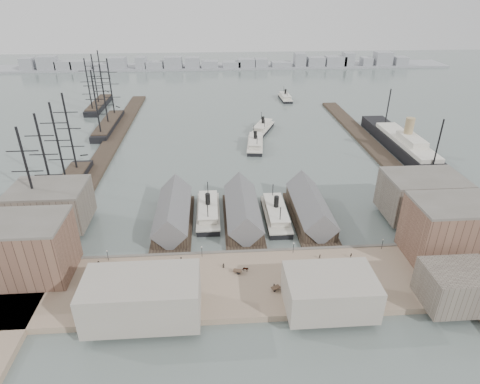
{
  "coord_description": "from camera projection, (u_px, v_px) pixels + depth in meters",
  "views": [
    {
      "loc": [
        -10.13,
        -113.83,
        80.84
      ],
      "look_at": [
        0.0,
        30.0,
        6.0
      ],
      "focal_mm": 30.0,
      "sensor_mm": 36.0,
      "label": 1
    }
  ],
  "objects": [
    {
      "name": "lamp_post_near_w",
      "position": [
        202.0,
        250.0,
        129.35
      ],
      "size": [
        0.44,
        0.44,
        3.92
      ],
      "color": "black",
      "rests_on": "quay"
    },
    {
      "name": "ferry_open_far",
      "position": [
        285.0,
        97.0,
        314.67
      ],
      "size": [
        8.11,
        24.83,
        8.79
      ],
      "rotation": [
        0.0,
        0.0,
        0.03
      ],
      "color": "black",
      "rests_on": "ground"
    },
    {
      "name": "horse_cart_right",
      "position": [
        282.0,
        290.0,
        115.27
      ],
      "size": [
        4.68,
        3.32,
        1.42
      ],
      "rotation": [
        0.0,
        0.0,
        2.04
      ],
      "color": "black",
      "rests_on": "quay"
    },
    {
      "name": "ground",
      "position": [
        246.0,
        247.0,
        138.66
      ],
      "size": [
        900.0,
        900.0,
        0.0
      ],
      "primitive_type": "plane",
      "color": "#525F5C",
      "rests_on": "ground"
    },
    {
      "name": "pedestrian_6",
      "position": [
        320.0,
        256.0,
        129.29
      ],
      "size": [
        0.95,
        0.89,
        1.56
      ],
      "primitive_type": "imported",
      "rotation": [
        0.0,
        0.0,
        0.52
      ],
      "color": "black",
      "rests_on": "quay"
    },
    {
      "name": "lamp_post_near_e",
      "position": [
        294.0,
        246.0,
        131.22
      ],
      "size": [
        0.44,
        0.44,
        3.92
      ],
      "color": "black",
      "rests_on": "quay"
    },
    {
      "name": "pedestrian_0",
      "position": [
        111.0,
        265.0,
        125.38
      ],
      "size": [
        0.75,
        0.72,
        1.66
      ],
      "primitive_type": "imported",
      "rotation": [
        0.0,
        0.0,
        5.63
      ],
      "color": "black",
      "rests_on": "quay"
    },
    {
      "name": "ferry_open_mid",
      "position": [
        263.0,
        127.0,
        247.67
      ],
      "size": [
        17.84,
        27.85,
        9.58
      ],
      "rotation": [
        0.0,
        0.0,
        -0.4
      ],
      "color": "black",
      "rests_on": "ground"
    },
    {
      "name": "warehouse_west_front",
      "position": [
        14.0,
        250.0,
        118.6
      ],
      "size": [
        32.0,
        18.0,
        18.0
      ],
      "primitive_type": "cube",
      "color": "brown",
      "rests_on": "west_land"
    },
    {
      "name": "pedestrian_7",
      "position": [
        326.0,
        276.0,
        120.64
      ],
      "size": [
        0.63,
        1.06,
        1.61
      ],
      "primitive_type": "imported",
      "rotation": [
        0.0,
        0.0,
        4.68
      ],
      "color": "black",
      "rests_on": "quay"
    },
    {
      "name": "street_bldg_center",
      "position": [
        330.0,
        292.0,
        108.35
      ],
      "size": [
        24.0,
        16.0,
        10.0
      ],
      "primitive_type": "cube",
      "color": "gray",
      "rests_on": "quay"
    },
    {
      "name": "sailing_ship_near",
      "position": [
        61.0,
        193.0,
        168.34
      ],
      "size": [
        9.6,
        66.11,
        39.46
      ],
      "color": "black",
      "rests_on": "ground"
    },
    {
      "name": "pedestrian_2",
      "position": [
        181.0,
        259.0,
        127.89
      ],
      "size": [
        1.18,
        1.18,
        1.64
      ],
      "primitive_type": "imported",
      "rotation": [
        0.0,
        0.0,
        0.78
      ],
      "color": "black",
      "rests_on": "quay"
    },
    {
      "name": "quay",
      "position": [
        252.0,
        283.0,
        120.49
      ],
      "size": [
        180.0,
        30.0,
        2.0
      ],
      "primitive_type": "cube",
      "color": "#89725C",
      "rests_on": "ground"
    },
    {
      "name": "ferry_shed_west",
      "position": [
        173.0,
        214.0,
        149.84
      ],
      "size": [
        14.0,
        42.0,
        12.6
      ],
      "color": "#2D231C",
      "rests_on": "ground"
    },
    {
      "name": "street_bldg_east",
      "position": [
        457.0,
        286.0,
        109.41
      ],
      "size": [
        18.0,
        14.0,
        11.0
      ],
      "primitive_type": "cube",
      "color": "#60564C",
      "rests_on": "quay"
    },
    {
      "name": "ferry_docked_west",
      "position": [
        208.0,
        211.0,
        156.1
      ],
      "size": [
        8.78,
        29.25,
        10.45
      ],
      "color": "black",
      "rests_on": "ground"
    },
    {
      "name": "lamp_post_far_w",
      "position": [
        107.0,
        254.0,
        127.48
      ],
      "size": [
        0.44,
        0.44,
        3.92
      ],
      "color": "black",
      "rests_on": "quay"
    },
    {
      "name": "seawall",
      "position": [
        247.0,
        253.0,
        133.52
      ],
      "size": [
        180.0,
        1.2,
        2.3
      ],
      "primitive_type": "cube",
      "color": "#59544C",
      "rests_on": "ground"
    },
    {
      "name": "tram",
      "position": [
        436.0,
        263.0,
        124.47
      ],
      "size": [
        4.44,
        10.97,
        3.79
      ],
      "rotation": [
        0.0,
        0.0,
        -0.16
      ],
      "color": "black",
      "rests_on": "quay"
    },
    {
      "name": "west_wharf",
      "position": [
        109.0,
        146.0,
        222.58
      ],
      "size": [
        10.0,
        220.0,
        1.6
      ],
      "primitive_type": "cube",
      "color": "#2D231C",
      "rests_on": "ground"
    },
    {
      "name": "horse_cart_left",
      "position": [
        117.0,
        274.0,
        121.5
      ],
      "size": [
        4.74,
        3.03,
        1.49
      ],
      "rotation": [
        0.0,
        0.0,
        1.17
      ],
      "color": "black",
      "rests_on": "quay"
    },
    {
      "name": "pedestrian_5",
      "position": [
        274.0,
        286.0,
        116.57
      ],
      "size": [
        0.65,
        0.49,
        1.68
      ],
      "primitive_type": "imported",
      "rotation": [
        0.0,
        0.0,
        3.22
      ],
      "color": "black",
      "rests_on": "quay"
    },
    {
      "name": "far_shore",
      "position": [
        218.0,
        65.0,
        432.56
      ],
      "size": [
        500.0,
        40.0,
        15.72
      ],
      "color": "gray",
      "rests_on": "ground"
    },
    {
      "name": "horse_cart_center",
      "position": [
        243.0,
        270.0,
        123.19
      ],
      "size": [
        5.03,
        2.38,
        1.66
      ],
      "rotation": [
        0.0,
        0.0,
        1.32
      ],
      "color": "black",
      "rests_on": "quay"
    },
    {
      "name": "lamp_post_far_e",
      "position": [
        383.0,
        242.0,
        133.09
      ],
      "size": [
        0.44,
        0.44,
        3.92
      ],
      "color": "black",
      "rests_on": "quay"
    },
    {
      "name": "sailing_ship_mid",
      "position": [
        108.0,
        124.0,
        251.66
      ],
      "size": [
        9.61,
        55.5,
        39.49
      ],
      "color": "black",
      "rests_on": "ground"
    },
    {
      "name": "ocean_steamer",
      "position": [
        406.0,
        146.0,
        213.26
      ],
      "size": [
        13.45,
        98.31,
        19.66
      ],
      "color": "black",
      "rests_on": "ground"
    },
    {
      "name": "pedestrian_1",
      "position": [
        140.0,
        289.0,
        115.45
      ],
      "size": [
        0.98,
        0.99,
        1.61
      ],
      "primitive_type": "imported",
      "rotation": [
        0.0,
        0.0,
        0.83
      ],
      "color": "black",
      "rests_on": "quay"
    },
    {
      "name": "street_bldg_west",
      "position": [
        142.0,
        298.0,
        104.77
      ],
      "size": [
        30.0,
        16.0,
        12.0
      ],
      "primitive_type": "cube",
      "color": "gray",
      "rests_on": "quay"
    },
    {
      "name": "ferry_open_near",
      "position": [
        255.0,
        143.0,
        222.52
      ],
      "size": [
        11.78,
        28.75,
        9.97
      ],
      "rotation": [
        0.0,
        0.0,
        -0.12
      ],
      "color": "black",
      "rests_on": "ground"
    },
    {
      "name": "ferry_shed_east",
      "position": [
        310.0,
        209.0,
        153.08
      ],
      "size": [
        14.0,
        42.0,
        12.6
      ],
      "color": "#2D231C",
      "rests_on": "ground"
    },
    {
      "name": "ferry_shed_center",
      "position": [
        242.0,
        211.0,
        151.46
      ],
      "size": [
        14.0,
        42.0,
        12.6
      ],
      "color": "#2D231C",
      "rests_on": "ground"
    },
    {
      "name": "warehouse_west_back",
      "position": [
        51.0,
        206.0,
        146.08
      ],
      "size": [
        26.0,
        20.0,
        14.0
      ],
      "primitive_type": "cube",
      "color": "#60564C",
      "rests_on": "west_land"
    },
    {
      "name": "warehouse_east_back",
      "position": [
        422.0,
        196.0,
        151.8
      ],
      "size": [
        28.0,
        20.0,
        15.0
      ],
      "primitive_type": "cube",
      "color": "#60564C",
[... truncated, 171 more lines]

